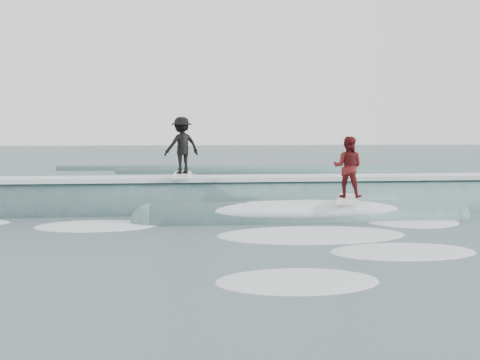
{
  "coord_description": "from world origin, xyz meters",
  "views": [
    {
      "loc": [
        -1.56,
        -14.35,
        2.65
      ],
      "look_at": [
        0.0,
        2.17,
        1.1
      ],
      "focal_mm": 40.0,
      "sensor_mm": 36.0,
      "label": 1
    }
  ],
  "objects": [
    {
      "name": "whitewater",
      "position": [
        0.49,
        -1.4,
        0.0
      ],
      "size": [
        14.87,
        8.16,
        0.1
      ],
      "color": "silver",
      "rests_on": "ground"
    },
    {
      "name": "far_swells",
      "position": [
        -1.71,
        17.65,
        0.0
      ],
      "size": [
        39.31,
        8.65,
        0.8
      ],
      "color": "#3A6161",
      "rests_on": "ground"
    },
    {
      "name": "breaking_wave",
      "position": [
        0.32,
        2.78,
        0.04
      ],
      "size": [
        21.59,
        3.85,
        2.13
      ],
      "color": "#3A6161",
      "rests_on": "ground"
    },
    {
      "name": "surfer_red",
      "position": [
        3.08,
        0.97,
        1.48
      ],
      "size": [
        1.17,
        2.07,
        1.9
      ],
      "color": "white",
      "rests_on": "ground"
    },
    {
      "name": "surfer_black",
      "position": [
        -1.81,
        3.17,
        2.09
      ],
      "size": [
        1.37,
        2.02,
        1.95
      ],
      "color": "white",
      "rests_on": "ground"
    },
    {
      "name": "ground",
      "position": [
        0.0,
        0.0,
        0.0
      ],
      "size": [
        160.0,
        160.0,
        0.0
      ],
      "primitive_type": "plane",
      "color": "#3B5256",
      "rests_on": "ground"
    }
  ]
}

